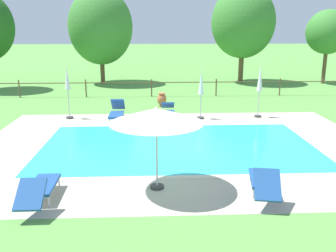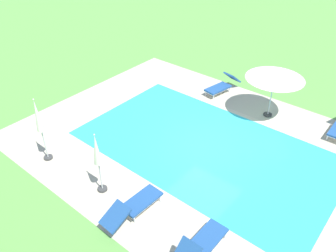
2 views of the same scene
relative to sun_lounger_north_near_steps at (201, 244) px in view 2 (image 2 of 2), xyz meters
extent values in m
plane|color=#599342|center=(2.50, -3.91, -0.38)|extent=(160.00, 160.00, 0.00)
cube|color=#B2A893|center=(2.50, -3.91, -0.38)|extent=(14.22, 10.18, 0.01)
cube|color=#2DB7C6|center=(2.50, -3.91, -0.38)|extent=(9.56, 5.52, 0.01)
cube|color=#C0B59F|center=(2.50, -1.03, -0.37)|extent=(10.04, 0.24, 0.01)
cube|color=#C0B59F|center=(2.50, -6.79, -0.37)|extent=(10.04, 0.24, 0.01)
cube|color=#C0B59F|center=(7.40, -3.91, -0.37)|extent=(0.24, 5.52, 0.01)
cube|color=navy|center=(0.00, -0.28, -0.07)|extent=(0.61, 1.30, 0.07)
cube|color=silver|center=(0.00, -0.28, -0.12)|extent=(0.58, 1.28, 0.04)
cylinder|color=silver|center=(0.25, -0.84, -0.24)|extent=(0.04, 0.04, 0.28)
cylinder|color=silver|center=(-0.26, -0.83, -0.24)|extent=(0.04, 0.04, 0.28)
cylinder|color=silver|center=(0.26, 0.27, -0.24)|extent=(0.04, 0.04, 0.28)
cube|color=navy|center=(4.40, -7.71, -0.07)|extent=(0.83, 1.39, 0.07)
cube|color=navy|center=(4.23, -8.68, 0.20)|extent=(0.72, 0.80, 0.58)
cube|color=silver|center=(4.40, -7.71, -0.12)|extent=(0.79, 1.36, 0.04)
cylinder|color=silver|center=(4.25, -7.12, -0.24)|extent=(0.04, 0.04, 0.28)
cylinder|color=silver|center=(4.76, -7.22, -0.24)|extent=(0.04, 0.04, 0.28)
cylinder|color=silver|center=(4.05, -8.21, -0.24)|extent=(0.04, 0.04, 0.28)
cylinder|color=silver|center=(4.56, -8.30, -0.24)|extent=(0.04, 0.04, 0.28)
cube|color=navy|center=(2.30, -0.19, -0.07)|extent=(0.66, 1.32, 0.07)
cube|color=navy|center=(2.35, 0.84, 0.11)|extent=(0.63, 0.81, 0.42)
cube|color=silver|center=(2.30, -0.19, -0.12)|extent=(0.62, 1.30, 0.04)
cylinder|color=silver|center=(2.53, -0.75, -0.24)|extent=(0.04, 0.04, 0.28)
cylinder|color=silver|center=(2.03, -0.73, -0.24)|extent=(0.04, 0.04, 0.28)
cylinder|color=silver|center=(2.58, 0.36, -0.24)|extent=(0.04, 0.04, 0.28)
cylinder|color=silver|center=(2.07, 0.38, -0.24)|extent=(0.04, 0.04, 0.28)
cylinder|color=silver|center=(-0.89, -7.29, -0.24)|extent=(0.04, 0.04, 0.28)
cylinder|color=silver|center=(-0.88, -8.39, -0.24)|extent=(0.04, 0.04, 0.28)
cylinder|color=#383838|center=(1.69, -7.49, -0.34)|extent=(0.36, 0.36, 0.08)
cylinder|color=#B2B5B7|center=(1.69, -7.49, 0.69)|extent=(0.04, 0.04, 2.13)
cone|color=white|center=(1.69, -7.49, 1.58)|extent=(2.38, 2.38, 0.37)
sphere|color=white|center=(1.69, -7.49, 1.78)|extent=(0.06, 0.06, 0.06)
cylinder|color=#383838|center=(3.82, 0.08, -0.34)|extent=(0.32, 0.32, 0.08)
cylinder|color=#B2B5B7|center=(3.82, 0.08, 0.19)|extent=(0.04, 0.04, 1.14)
cone|color=white|center=(3.82, 0.08, 1.29)|extent=(0.26, 0.26, 1.06)
sphere|color=white|center=(3.82, 0.08, 1.84)|extent=(0.05, 0.05, 0.05)
cylinder|color=#383838|center=(6.54, 0.27, -0.34)|extent=(0.32, 0.32, 0.08)
cylinder|color=#B2B5B7|center=(6.54, 0.27, 0.24)|extent=(0.04, 0.04, 1.24)
cone|color=white|center=(6.54, 0.27, 1.47)|extent=(0.26, 0.26, 1.21)
sphere|color=white|center=(6.54, 0.27, 2.10)|extent=(0.05, 0.05, 0.05)
camera|label=1|loc=(1.57, -16.55, 3.73)|focal=39.96mm
camera|label=2|loc=(-2.89, 4.85, 7.63)|focal=36.43mm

